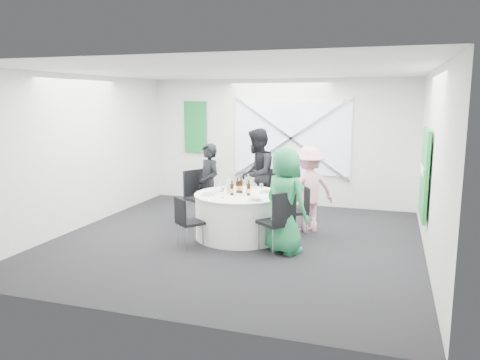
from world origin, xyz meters
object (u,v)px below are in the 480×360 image
(chair_front_right, at_px, (279,218))
(person_man_back, at_px, (257,174))
(clear_water_bottle, at_px, (228,186))
(person_man_back_left, at_px, (209,184))
(banquet_table, at_px, (240,215))
(chair_back_right, at_px, (300,207))
(chair_front_left, at_px, (186,219))
(person_woman_green, at_px, (285,201))
(person_woman_pink, at_px, (309,189))
(chair_back, at_px, (267,191))
(chair_back_left, at_px, (197,192))
(green_water_bottle, at_px, (248,186))

(chair_front_right, bearing_deg, person_man_back, -115.77)
(chair_front_right, bearing_deg, clear_water_bottle, -83.36)
(person_man_back_left, distance_m, clear_water_bottle, 0.90)
(banquet_table, distance_m, chair_back_right, 1.06)
(chair_front_right, xyz_separation_m, person_man_back_left, (-1.67, 1.32, 0.19))
(person_man_back, distance_m, clear_water_bottle, 1.29)
(chair_back_right, relative_size, chair_front_right, 0.86)
(chair_back_right, relative_size, person_man_back, 0.47)
(chair_front_left, bearing_deg, person_woman_green, -132.56)
(person_woman_pink, bearing_deg, chair_front_left, 7.42)
(chair_back_right, height_order, chair_front_right, chair_front_right)
(chair_back, bearing_deg, person_man_back_left, -145.42)
(chair_front_right, bearing_deg, chair_back, -120.68)
(chair_back_left, xyz_separation_m, person_woman_green, (1.96, -1.17, 0.22))
(chair_back_left, xyz_separation_m, clear_water_bottle, (0.85, -0.63, 0.28))
(chair_front_left, height_order, person_woman_green, person_woman_green)
(chair_back_right, xyz_separation_m, person_woman_pink, (0.10, 0.28, 0.27))
(person_woman_green, relative_size, clear_water_bottle, 5.40)
(chair_back_right, distance_m, green_water_bottle, 1.01)
(green_water_bottle, bearing_deg, person_man_back_left, 148.37)
(banquet_table, xyz_separation_m, green_water_bottle, (0.13, 0.04, 0.51))
(person_man_back_left, height_order, person_man_back, person_man_back)
(chair_front_right, relative_size, green_water_bottle, 2.96)
(person_woman_pink, bearing_deg, chair_back_left, -31.53)
(person_woman_green, bearing_deg, person_man_back_left, -2.68)
(person_man_back_left, relative_size, green_water_bottle, 4.60)
(chair_back_left, distance_m, person_woman_green, 2.30)
(person_woman_pink, distance_m, clear_water_bottle, 1.47)
(chair_back_right, relative_size, person_man_back_left, 0.55)
(chair_back_left, bearing_deg, person_woman_green, -90.78)
(chair_back_right, height_order, person_man_back, person_man_back)
(clear_water_bottle, bearing_deg, chair_back, 69.61)
(person_man_back, bearing_deg, chair_front_right, 22.13)
(banquet_table, xyz_separation_m, chair_back_right, (0.95, 0.46, 0.11))
(green_water_bottle, bearing_deg, chair_back_right, 27.23)
(clear_water_bottle, bearing_deg, person_woman_green, -25.97)
(person_woman_pink, xyz_separation_m, person_woman_green, (-0.14, -1.30, 0.05))
(chair_front_left, xyz_separation_m, person_man_back_left, (-0.18, 1.43, 0.30))
(green_water_bottle, bearing_deg, banquet_table, -165.14)
(person_man_back_left, xyz_separation_m, person_woman_green, (1.73, -1.19, 0.05))
(person_man_back_left, bearing_deg, chair_back_right, 31.88)
(banquet_table, height_order, person_man_back, person_man_back)
(chair_back_left, bearing_deg, chair_front_right, -94.35)
(person_woman_pink, bearing_deg, clear_water_bottle, -3.98)
(chair_back, bearing_deg, person_woman_green, -55.99)
(person_woman_green, bearing_deg, chair_back, -34.91)
(chair_front_left, distance_m, person_woman_green, 1.61)
(banquet_table, xyz_separation_m, person_man_back, (-0.06, 1.27, 0.52))
(person_woman_pink, height_order, clear_water_bottle, person_woman_pink)
(chair_front_right, relative_size, person_woman_pink, 0.65)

